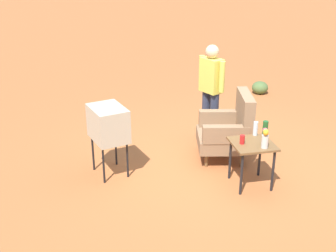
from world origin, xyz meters
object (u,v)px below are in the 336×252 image
Objects in this scene: bottle_wine_green at (265,132)px; flower_vase at (265,137)px; armchair at (230,129)px; person_standing at (211,87)px; soda_can_red at (242,139)px; tv_on_stand at (108,124)px; side_table at (252,149)px; bottle_short_clear at (255,129)px.

bottle_wine_green reaches higher than flower_vase.
person_standing is at bearing -174.32° from armchair.
armchair reaches higher than soda_can_red.
armchair is 1.03× the size of tv_on_stand.
soda_can_red reaches higher than side_table.
side_table is 1.65m from person_standing.
person_standing reaches higher than tv_on_stand.
person_standing is 6.19× the size of flower_vase.
side_table is 5.24× the size of soda_can_red.
tv_on_stand is (-0.73, -1.87, 0.24)m from side_table.
bottle_short_clear is at bearing 151.62° from side_table.
bottle_wine_green is (0.04, 0.14, 0.26)m from side_table.
bottle_short_clear is at bearing -177.24° from bottle_wine_green.
armchair is at bearing 5.68° from person_standing.
flower_vase is (1.78, 0.19, -0.15)m from person_standing.
person_standing is at bearing -173.76° from flower_vase.
bottle_short_clear is 0.75× the size of flower_vase.
flower_vase reaches higher than bottle_short_clear.
bottle_wine_green is (1.64, 0.25, -0.14)m from person_standing.
tv_on_stand is 5.15× the size of bottle_short_clear.
bottle_wine_green is at bearing 73.97° from side_table.
soda_can_red is 0.46× the size of flower_vase.
bottle_wine_green reaches higher than bottle_short_clear.
armchair is 0.94m from bottle_wine_green.
bottle_wine_green is 0.31m from soda_can_red.
bottle_wine_green is 2.62× the size of soda_can_red.
tv_on_stand is 3.89× the size of flower_vase.
person_standing is at bearing 116.14° from tv_on_stand.
bottle_wine_green is at bearing 158.24° from flower_vase.
armchair reaches higher than tv_on_stand.
tv_on_stand is 2.16m from flower_vase.
bottle_wine_green is (0.88, 0.17, 0.30)m from armchair.
armchair is at bearing -165.20° from bottle_short_clear.
side_table is 2.00× the size of bottle_wine_green.
armchair is 1.87m from tv_on_stand.
bottle_wine_green is (0.77, 2.02, 0.02)m from tv_on_stand.
person_standing is 1.61m from soda_can_red.
bottle_short_clear reaches higher than side_table.
tv_on_stand is 8.44× the size of soda_can_red.
flower_vase is (0.41, -0.04, 0.05)m from bottle_short_clear.
person_standing is (-0.87, 1.77, 0.16)m from tv_on_stand.
tv_on_stand reaches higher than side_table.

